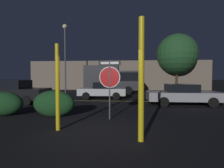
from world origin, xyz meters
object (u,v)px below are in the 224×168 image
object	(u,v)px
tree_0	(177,54)
delivery_truck	(112,79)
yellow_pole_right	(141,80)
hedge_bush_0	(4,104)
hedge_bush_1	(54,104)
passing_car_1	(16,92)
passing_car_2	(102,90)
stop_sign	(110,77)
street_lamp	(65,46)
passing_car_3	(183,94)
yellow_pole_left	(58,87)

from	to	relation	value
tree_0	delivery_truck	bearing A→B (deg)	-150.35
yellow_pole_right	hedge_bush_0	size ratio (longest dim) A/B	1.88
hedge_bush_1	delivery_truck	size ratio (longest dim) A/B	0.31
passing_car_1	passing_car_2	distance (m)	6.37
stop_sign	street_lamp	distance (m)	14.05
stop_sign	hedge_bush_0	size ratio (longest dim) A/B	1.37
stop_sign	street_lamp	world-z (taller)	street_lamp
passing_car_2	passing_car_3	distance (m)	6.33
hedge_bush_0	passing_car_1	xyz separation A→B (m)	(-1.96, 3.82, 0.22)
street_lamp	hedge_bush_0	bearing A→B (deg)	-83.92
passing_car_1	tree_0	distance (m)	19.45
hedge_bush_0	passing_car_3	distance (m)	10.04
delivery_truck	tree_0	size ratio (longest dim) A/B	0.79
stop_sign	passing_car_2	distance (m)	7.34
hedge_bush_0	passing_car_2	size ratio (longest dim) A/B	0.45
stop_sign	passing_car_3	size ratio (longest dim) A/B	0.53
passing_car_3	delivery_truck	size ratio (longest dim) A/B	0.78
hedge_bush_0	stop_sign	bearing A→B (deg)	-3.78
hedge_bush_0	delivery_truck	world-z (taller)	delivery_truck
yellow_pole_right	tree_0	bearing A→B (deg)	71.70
stop_sign	tree_0	world-z (taller)	tree_0
passing_car_1	tree_0	size ratio (longest dim) A/B	0.59
yellow_pole_right	passing_car_3	distance (m)	7.46
passing_car_2	street_lamp	bearing A→B (deg)	42.99
yellow_pole_right	hedge_bush_0	distance (m)	6.75
hedge_bush_1	stop_sign	bearing A→B (deg)	-5.78
hedge_bush_0	delivery_truck	distance (m)	12.38
yellow_pole_left	hedge_bush_0	xyz separation A→B (m)	(-3.36, 1.98, -0.88)
hedge_bush_0	passing_car_3	bearing A→B (deg)	22.70
hedge_bush_0	hedge_bush_1	distance (m)	2.41
passing_car_1	street_lamp	distance (m)	9.20
tree_0	hedge_bush_1	bearing A→B (deg)	-121.26
hedge_bush_1	passing_car_1	world-z (taller)	passing_car_1
passing_car_1	hedge_bush_1	bearing A→B (deg)	49.12
passing_car_1	tree_0	world-z (taller)	tree_0
hedge_bush_0	passing_car_1	distance (m)	4.29
yellow_pole_left	street_lamp	bearing A→B (deg)	108.55
passing_car_2	passing_car_1	bearing A→B (deg)	116.28
passing_car_1	passing_car_2	xyz separation A→B (m)	(5.62, 3.01, -0.09)
passing_car_1	delivery_truck	bearing A→B (deg)	143.04
hedge_bush_1	street_lamp	distance (m)	13.27
passing_car_2	yellow_pole_left	bearing A→B (deg)	176.16
yellow_pole_left	hedge_bush_0	distance (m)	4.00
passing_car_2	stop_sign	bearing A→B (deg)	-171.74
hedge_bush_1	passing_car_1	distance (m)	5.84
passing_car_3	street_lamp	bearing A→B (deg)	-126.63
passing_car_2	delivery_truck	bearing A→B (deg)	-7.11
delivery_truck	tree_0	distance (m)	10.03
passing_car_1	passing_car_3	size ratio (longest dim) A/B	0.95
yellow_pole_left	delivery_truck	distance (m)	13.64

